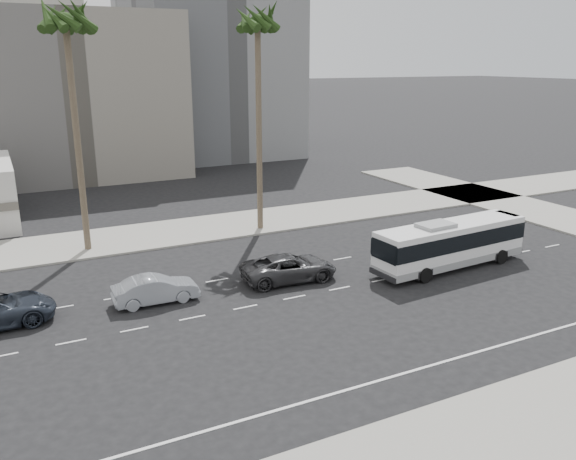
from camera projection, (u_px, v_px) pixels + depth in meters
ground at (382, 280)px, 35.54m from camera, size 700.00×700.00×0.00m
sidewalk_north at (273, 219)px, 48.79m from camera, size 120.00×7.00×0.15m
midrise_beige_west at (66, 96)px, 66.34m from camera, size 24.00×18.00×18.00m
midrise_gray_center at (211, 59)px, 79.87m from camera, size 20.00×20.00×26.00m
highrise_right at (149, 4)px, 242.13m from camera, size 26.00×26.00×70.00m
highrise_far at (186, 23)px, 280.06m from camera, size 22.00×22.00×60.00m
city_bus at (451, 243)px, 37.25m from camera, size 11.17×3.21×3.17m
car_a at (289, 268)px, 35.31m from camera, size 3.15×6.04×1.62m
car_b at (156, 289)px, 32.08m from camera, size 1.74×4.70×1.54m
palm_near at (258, 27)px, 41.86m from camera, size 4.98×4.98×16.78m
palm_mid at (66, 26)px, 36.83m from camera, size 5.38×5.38×16.61m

